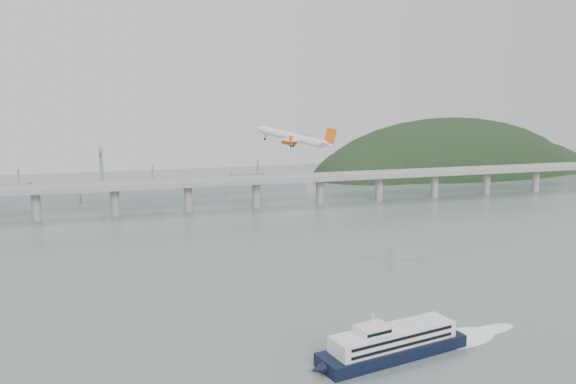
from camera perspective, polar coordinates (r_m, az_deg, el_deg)
name	(u,v)px	position (r m, az deg, el deg)	size (l,w,h in m)	color
ground	(329,304)	(226.85, 4.17, -11.24)	(900.00, 900.00, 0.00)	slate
bridge	(228,185)	(409.54, -6.13, 0.67)	(800.00, 22.00, 23.90)	gray
headland	(461,189)	(649.32, 17.12, 0.27)	(365.00, 155.00, 156.00)	black
distant_fleet	(11,197)	(474.79, -26.29, -0.45)	(453.00, 60.90, 40.00)	slate
ferry	(393,343)	(185.46, 10.63, -14.85)	(83.13, 25.84, 15.78)	black
airliner	(294,138)	(284.95, 0.62, 5.53)	(38.82, 36.88, 12.74)	white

